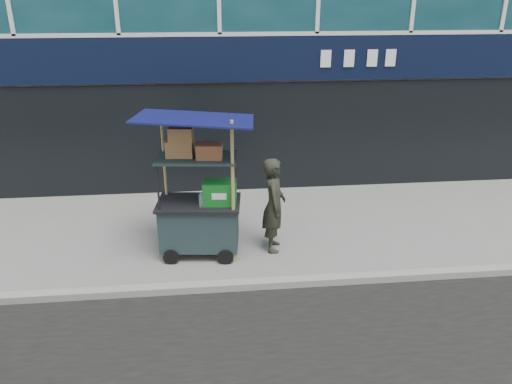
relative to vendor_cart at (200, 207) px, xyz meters
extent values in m
plane|color=slate|center=(0.50, -1.00, -0.87)|extent=(80.00, 80.00, 0.00)
cube|color=gray|center=(0.50, -1.20, -0.81)|extent=(80.00, 0.18, 0.12)
cube|color=black|center=(0.50, 2.86, 2.03)|extent=(15.68, 0.06, 0.90)
cube|color=black|center=(0.50, 2.90, 0.33)|extent=(15.68, 0.04, 2.40)
cube|color=black|center=(-0.02, 0.01, -0.33)|extent=(1.36, 0.88, 0.75)
cylinder|color=black|center=(-0.51, -0.34, -0.74)|extent=(0.26, 0.08, 0.26)
cylinder|color=black|center=(0.39, -0.43, -0.74)|extent=(0.26, 0.08, 0.26)
cube|color=black|center=(-0.02, 0.01, 0.07)|extent=(1.46, 0.98, 0.04)
cylinder|color=black|center=(-0.64, -0.25, 0.45)|extent=(0.04, 0.04, 0.81)
cylinder|color=black|center=(0.54, -0.37, 0.45)|extent=(0.04, 0.04, 0.81)
cylinder|color=black|center=(-0.57, 0.39, 0.45)|extent=(0.04, 0.04, 0.81)
cylinder|color=black|center=(0.60, 0.27, 0.45)|extent=(0.04, 0.04, 0.81)
cube|color=black|center=(-0.02, 0.01, 0.85)|extent=(1.36, 0.88, 0.03)
cylinder|color=olive|center=(0.54, -0.37, 0.34)|extent=(0.06, 0.06, 2.42)
cylinder|color=olive|center=(-0.57, 0.39, 0.29)|extent=(0.05, 0.05, 2.31)
cube|color=#0D0D4A|center=(-0.02, 0.01, 1.50)|extent=(1.95, 1.47, 0.21)
cube|color=#106719|center=(0.34, -0.08, 0.28)|extent=(0.57, 0.43, 0.38)
cylinder|color=silver|center=(0.02, -0.21, 0.20)|extent=(0.08, 0.08, 0.22)
cylinder|color=blue|center=(0.02, -0.21, 0.32)|extent=(0.04, 0.04, 0.02)
cube|color=olive|center=(-0.28, 0.09, 1.00)|extent=(0.46, 0.37, 0.27)
cube|color=olive|center=(0.19, -0.07, 0.99)|extent=(0.44, 0.34, 0.24)
cube|color=olive|center=(-0.25, 0.07, 1.25)|extent=(0.40, 0.32, 0.22)
imported|color=#27291E|center=(1.25, 0.03, -0.03)|extent=(0.47, 0.65, 1.67)
camera|label=1|loc=(0.14, -7.69, 3.35)|focal=35.00mm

